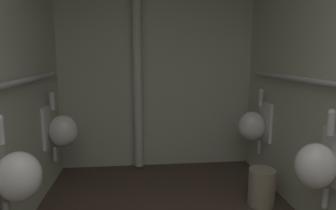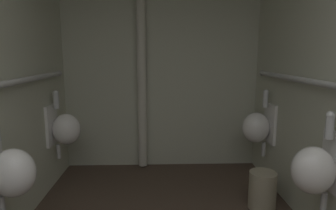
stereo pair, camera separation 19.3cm
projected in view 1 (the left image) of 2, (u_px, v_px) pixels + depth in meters
The scene contains 8 objects.
wall_back at pixel (157, 66), 3.69m from camera, with size 2.54×0.06×2.59m, color beige.
urinal_left_mid at pixel (15, 175), 1.95m from camera, with size 0.32×0.30×0.76m.
urinal_left_far at pixel (61, 130), 3.12m from camera, with size 0.32×0.30×0.76m.
urinal_right_mid at pixel (318, 164), 2.14m from camera, with size 0.32×0.30×0.76m.
urinal_right_far at pixel (254, 125), 3.33m from camera, with size 0.32×0.30×0.76m.
supply_pipe_right at pixel (336, 85), 2.07m from camera, with size 0.06×2.86×0.06m.
standpipe_back_wall at pixel (137, 66), 3.56m from camera, with size 0.11×0.11×2.54m, color beige.
waste_bin at pixel (262, 187), 2.83m from camera, with size 0.25×0.25×0.36m, color #9E937A.
Camera 1 is at (-0.24, -0.18, 1.44)m, focal length 31.36 mm.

